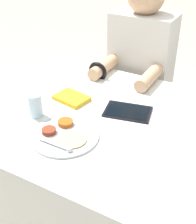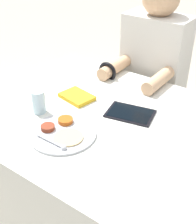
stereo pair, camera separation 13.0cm
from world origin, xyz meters
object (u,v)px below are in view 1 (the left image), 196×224
object	(u,v)px
drinking_glass	(35,105)
person_diner	(139,88)
red_notebook	(72,98)
tablet_device	(128,111)
thali_tray	(64,135)

from	to	relation	value
drinking_glass	person_diner	bearing A→B (deg)	76.30
red_notebook	person_diner	size ratio (longest dim) A/B	0.14
tablet_device	person_diner	bearing A→B (deg)	106.75
red_notebook	drinking_glass	size ratio (longest dim) A/B	1.64
tablet_device	drinking_glass	xyz separation A→B (m)	(-0.34, -0.22, 0.05)
tablet_device	person_diner	world-z (taller)	person_diner
thali_tray	person_diner	size ratio (longest dim) A/B	0.22
red_notebook	thali_tray	bearing A→B (deg)	-62.32
thali_tray	red_notebook	xyz separation A→B (m)	(-0.14, 0.26, 0.00)
tablet_device	person_diner	distance (m)	0.58
tablet_device	thali_tray	bearing A→B (deg)	-116.75
thali_tray	drinking_glass	distance (m)	0.21
thali_tray	tablet_device	xyz separation A→B (m)	(0.15, 0.29, -0.00)
thali_tray	drinking_glass	xyz separation A→B (m)	(-0.20, 0.07, 0.05)
tablet_device	person_diner	xyz separation A→B (m)	(-0.16, 0.53, -0.17)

